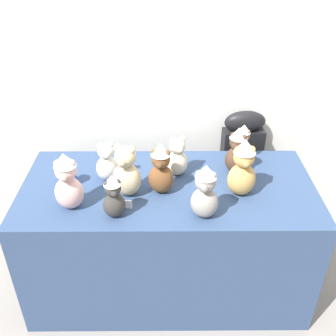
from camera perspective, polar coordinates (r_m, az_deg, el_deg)
The scene contains 16 objects.
ground_plane at distance 2.66m, azimuth 0.04°, elevation -19.94°, with size 10.00×10.00×0.00m, color gray.
wall_back at distance 2.64m, azimuth -0.09°, elevation 14.69°, with size 7.00×0.08×2.60m, color silver.
display_table at distance 2.54m, azimuth 0.00°, elevation -9.92°, with size 1.70×0.79×0.80m, color navy.
instrument_case at distance 2.92m, azimuth 10.19°, elevation -1.02°, with size 0.29×0.14×1.03m.
teddy_bear_snow at distance 2.30m, azimuth -8.84°, elevation 0.76°, with size 0.15×0.14×0.25m.
teddy_bear_cocoa at distance 2.36m, azimuth 9.94°, elevation 2.39°, with size 0.17×0.17×0.30m.
teddy_bear_mocha at distance 2.51m, azimuth 10.72°, elevation 3.60°, with size 0.14×0.13×0.24m.
teddy_bear_charcoal at distance 2.01m, azimuth -7.89°, elevation -4.13°, with size 0.14×0.12×0.25m.
teddy_bear_honey at distance 2.16m, azimuth 10.75°, elevation -0.07°, with size 0.16×0.14×0.34m.
teddy_bear_cream at distance 2.32m, azimuth 1.34°, elevation 1.52°, with size 0.16×0.15×0.25m.
teddy_bear_ash at distance 1.98m, azimuth 5.36°, elevation -3.50°, with size 0.16×0.14×0.31m.
teddy_bear_blush at distance 2.09m, azimuth -14.32°, elevation -1.97°, with size 0.15×0.14×0.33m.
teddy_bear_chestnut at distance 2.15m, azimuth -1.05°, elevation -0.15°, with size 0.16×0.14×0.31m.
teddy_bear_sand at distance 2.15m, azimuth -6.06°, elevation -0.61°, with size 0.19×0.17×0.31m.
party_cup_blue at distance 2.33m, azimuth -14.06°, elevation -1.14°, with size 0.08×0.08×0.11m, color blue.
name_card_front_left at distance 2.11m, azimuth -6.15°, elevation -5.21°, with size 0.07×0.01×0.05m, color white.
Camera 1 is at (-0.01, -1.61, 2.12)m, focal length 42.16 mm.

